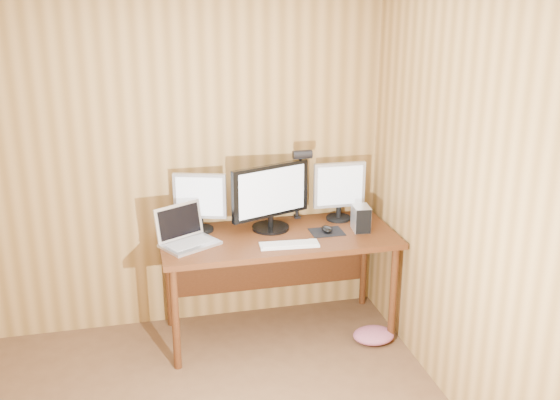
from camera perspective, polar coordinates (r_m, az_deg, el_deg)
name	(u,v)px	position (r m, az deg, el deg)	size (l,w,h in m)	color
room_shell	(143,286)	(2.67, -11.85, -7.34)	(4.00, 4.00, 4.00)	brown
desk	(276,248)	(4.58, -0.35, -4.17)	(1.60, 0.70, 0.75)	#4D2510
monitor_center	(271,196)	(4.49, -0.82, 0.34)	(0.57, 0.26, 0.46)	black
monitor_left	(200,201)	(4.50, -6.98, -0.05)	(0.36, 0.17, 0.41)	black
monitor_right	(339,189)	(4.70, 5.19, 0.92)	(0.38, 0.18, 0.43)	black
laptop	(185,235)	(4.35, -8.24, -3.00)	(0.44, 0.41, 0.25)	silver
keyboard	(289,245)	(4.29, 0.81, -3.90)	(0.39, 0.15, 0.02)	white
mousepad	(327,232)	(4.53, 4.10, -2.79)	(0.22, 0.18, 0.00)	black
mouse	(327,229)	(4.52, 4.10, -2.54)	(0.07, 0.11, 0.04)	black
hard_drive	(361,218)	(4.56, 7.07, -1.59)	(0.13, 0.17, 0.18)	silver
phone	(313,242)	(4.34, 2.89, -3.68)	(0.07, 0.11, 0.01)	silver
speaker	(359,210)	(4.80, 6.88, -0.86)	(0.05, 0.05, 0.12)	black
desk_lamp	(300,174)	(4.62, 1.75, 2.32)	(0.13, 0.19, 0.58)	black
fabric_pile	(374,335)	(4.71, 8.15, -11.59)	(0.29, 0.24, 0.09)	#B75870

